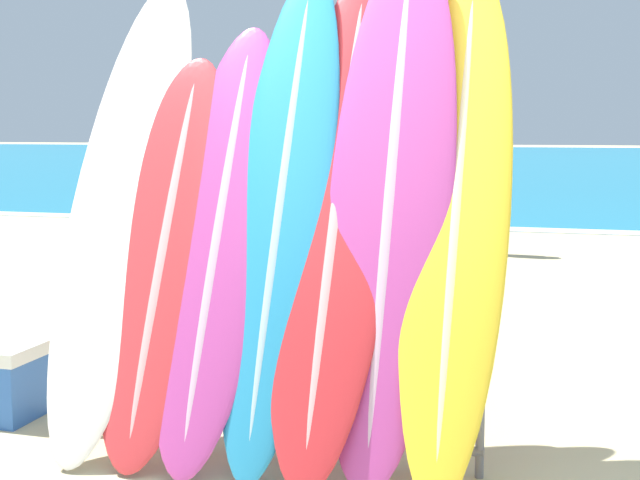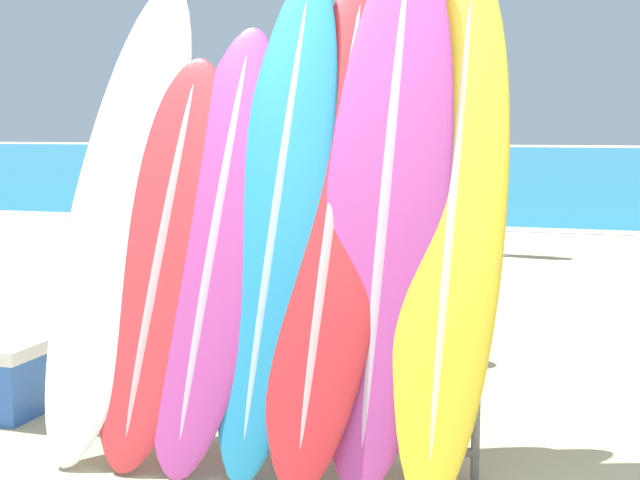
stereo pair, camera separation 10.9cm
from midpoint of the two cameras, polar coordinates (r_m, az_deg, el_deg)
The scene contains 12 objects.
ocean_water at distance 43.29m, azimuth 14.81°, elevation 4.90°, with size 120.00×60.00×0.01m.
surfboard_rack at distance 4.28m, azimuth -3.74°, elevation -7.32°, with size 2.00×0.04×0.93m.
surfboard_slot_0 at distance 4.60m, azimuth -13.15°, elevation 2.27°, with size 0.57×1.25×2.38m.
surfboard_slot_1 at distance 4.39m, azimuth -10.54°, elevation -0.73°, with size 0.56×0.99×1.95m.
surfboard_slot_2 at distance 4.30m, azimuth -7.15°, elevation 0.22°, with size 0.54×1.06×2.11m.
surfboard_slot_3 at distance 4.24m, azimuth -3.18°, elevation 2.17°, with size 0.49×1.13×2.40m.
surfboard_slot_4 at distance 4.17m, azimuth 0.36°, elevation 1.93°, with size 0.57×1.20×2.38m.
surfboard_slot_5 at distance 4.10m, azimuth 3.79°, elevation 2.83°, with size 0.58×1.02×2.52m.
surfboard_slot_6 at distance 4.05m, azimuth 7.98°, elevation 1.64°, with size 0.48×1.14×2.37m.
person_near_water at distance 11.20m, azimuth 10.11°, elevation 3.83°, with size 0.27×0.29×1.71m.
person_mid_beach at distance 8.05m, azimuth -1.74°, elevation 3.07°, with size 0.28×0.31×1.82m.
person_far_left at distance 6.19m, azimuth 1.24°, elevation 1.85°, with size 0.30×0.24×1.82m.
Camera 1 is at (0.99, -3.18, 1.57)m, focal length 50.00 mm.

